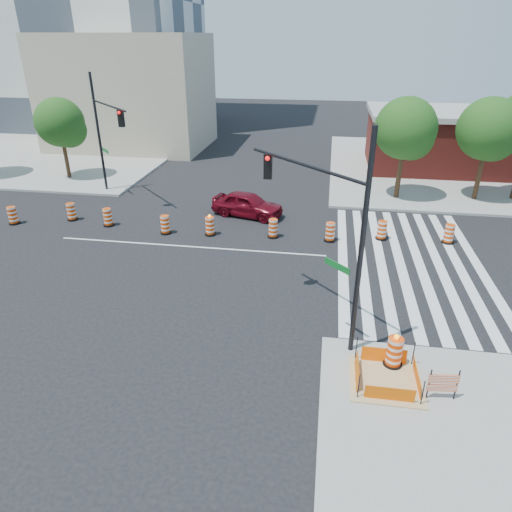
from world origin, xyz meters
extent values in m
plane|color=black|center=(0.00, 0.00, 0.00)|extent=(120.00, 120.00, 0.00)
cube|color=gray|center=(18.00, 18.00, 0.07)|extent=(22.00, 22.00, 0.15)
cube|color=gray|center=(-18.00, 18.00, 0.07)|extent=(22.00, 22.00, 0.15)
cube|color=silver|center=(7.80, 0.00, 0.01)|extent=(0.45, 13.50, 0.01)
cube|color=silver|center=(8.70, 0.00, 0.01)|extent=(0.45, 13.50, 0.01)
cube|color=silver|center=(9.60, 0.00, 0.01)|extent=(0.45, 13.50, 0.01)
cube|color=silver|center=(10.50, 0.00, 0.01)|extent=(0.45, 13.50, 0.01)
cube|color=silver|center=(11.40, 0.00, 0.01)|extent=(0.45, 13.50, 0.01)
cube|color=silver|center=(12.30, 0.00, 0.01)|extent=(0.45, 13.50, 0.01)
cube|color=silver|center=(13.20, 0.00, 0.01)|extent=(0.45, 13.50, 0.01)
cube|color=silver|center=(14.10, 0.00, 0.01)|extent=(0.45, 13.50, 0.01)
cube|color=silver|center=(0.00, 0.00, 0.01)|extent=(14.00, 0.12, 0.01)
cube|color=tan|center=(9.00, -9.00, 0.17)|extent=(2.20, 2.20, 0.05)
cube|color=#EE5E04|center=(9.00, -9.90, 0.43)|extent=(1.44, 0.02, 0.55)
cube|color=#EE5E04|center=(9.00, -8.10, 0.43)|extent=(1.44, 0.02, 0.55)
cube|color=#EE5E04|center=(8.10, -9.00, 0.43)|extent=(0.02, 1.44, 0.55)
cube|color=#EE5E04|center=(9.90, -9.00, 0.43)|extent=(0.02, 1.44, 0.55)
cylinder|color=black|center=(8.10, -9.90, 0.60)|extent=(0.04, 0.04, 0.90)
cylinder|color=black|center=(9.90, -9.90, 0.60)|extent=(0.04, 0.04, 0.90)
cylinder|color=black|center=(8.10, -8.10, 0.60)|extent=(0.04, 0.04, 0.90)
cylinder|color=black|center=(9.90, -8.10, 0.60)|extent=(0.04, 0.04, 0.90)
cube|color=maroon|center=(18.00, 18.00, 2.10)|extent=(16.00, 8.00, 4.20)
cube|color=gray|center=(18.00, 18.00, 4.40)|extent=(16.50, 8.50, 0.40)
cube|color=tan|center=(-12.00, 22.00, 5.00)|extent=(14.00, 10.00, 10.00)
imported|color=#610814|center=(2.18, 4.87, 0.73)|extent=(4.57, 2.75, 1.45)
cylinder|color=black|center=(7.96, -7.55, 3.89)|extent=(0.17, 0.17, 7.49)
cylinder|color=black|center=(5.98, -5.55, 5.95)|extent=(4.04, 4.06, 0.11)
cube|color=black|center=(4.59, -4.16, 5.49)|extent=(0.30, 0.26, 0.94)
sphere|color=#FF0C0C|center=(4.59, -4.34, 5.81)|extent=(0.17, 0.17, 0.17)
cube|color=#0C591E|center=(7.30, -6.88, 2.96)|extent=(0.82, 0.82, 0.23)
cylinder|color=black|center=(-8.37, 8.09, 3.95)|extent=(0.17, 0.17, 7.61)
cylinder|color=black|center=(-6.39, 6.03, 6.05)|extent=(4.03, 4.20, 0.11)
cube|color=black|center=(-5.02, 4.58, 5.57)|extent=(0.30, 0.27, 0.95)
sphere|color=#FF0C0C|center=(-5.02, 4.40, 5.90)|extent=(0.17, 0.17, 0.17)
cube|color=#0C591E|center=(-7.71, 7.40, 3.00)|extent=(0.82, 0.85, 0.24)
cylinder|color=black|center=(9.28, -8.21, 0.20)|extent=(0.62, 0.62, 0.10)
cylinder|color=#E34004|center=(9.28, -8.21, 0.72)|extent=(0.50, 0.50, 0.98)
sphere|color=#FF990C|center=(9.28, -8.21, 1.29)|extent=(0.17, 0.17, 0.17)
cube|color=#E34004|center=(10.51, -9.52, 0.89)|extent=(0.89, 0.15, 0.29)
cube|color=#E34004|center=(10.51, -9.52, 0.55)|extent=(0.89, 0.15, 0.23)
cylinder|color=black|center=(10.11, -9.57, 0.68)|extent=(0.04, 0.04, 1.05)
cylinder|color=black|center=(10.91, -9.47, 0.68)|extent=(0.04, 0.04, 1.05)
cylinder|color=#382314|center=(-12.51, 10.48, 1.85)|extent=(0.28, 0.28, 3.71)
sphere|color=#1E4413|center=(-12.51, 10.48, 4.17)|extent=(3.47, 3.47, 3.47)
sphere|color=#1E4413|center=(-12.07, 10.74, 3.59)|extent=(2.55, 2.55, 2.55)
sphere|color=#1E4413|center=(-12.87, 10.30, 3.82)|extent=(2.32, 2.32, 2.32)
cylinder|color=#382314|center=(11.38, 9.54, 2.04)|extent=(0.33, 0.33, 4.09)
sphere|color=#1E4413|center=(11.38, 9.54, 4.60)|extent=(3.83, 3.83, 3.83)
sphere|color=#1E4413|center=(11.89, 9.85, 3.96)|extent=(2.81, 2.81, 2.81)
sphere|color=#1E4413|center=(10.97, 9.34, 4.22)|extent=(2.55, 2.55, 2.55)
cylinder|color=#382314|center=(16.42, 10.02, 2.05)|extent=(0.31, 0.31, 4.10)
sphere|color=#1E4413|center=(16.42, 10.02, 4.61)|extent=(3.85, 3.85, 3.85)
sphere|color=#1E4413|center=(16.90, 10.31, 3.97)|extent=(2.82, 2.82, 2.82)
sphere|color=#1E4413|center=(16.04, 9.83, 4.23)|extent=(2.56, 2.56, 2.56)
cylinder|color=black|center=(-10.89, 1.45, 0.05)|extent=(0.60, 0.60, 0.10)
cylinder|color=#E34004|center=(-10.89, 1.45, 0.55)|extent=(0.48, 0.48, 0.95)
cylinder|color=black|center=(-7.88, 2.55, 0.05)|extent=(0.60, 0.60, 0.10)
cylinder|color=#E34004|center=(-7.88, 2.55, 0.55)|extent=(0.48, 0.48, 0.95)
cylinder|color=black|center=(-5.37, 2.04, 0.05)|extent=(0.60, 0.60, 0.10)
cylinder|color=#E34004|center=(-5.37, 2.04, 0.55)|extent=(0.48, 0.48, 0.95)
cylinder|color=black|center=(-1.78, 1.48, 0.05)|extent=(0.60, 0.60, 0.10)
cylinder|color=#E34004|center=(-1.78, 1.48, 0.55)|extent=(0.48, 0.48, 0.95)
cylinder|color=black|center=(0.69, 1.67, 0.05)|extent=(0.60, 0.60, 0.10)
cylinder|color=#E34004|center=(0.69, 1.67, 0.55)|extent=(0.48, 0.48, 0.95)
sphere|color=#FF990C|center=(0.69, 1.67, 1.10)|extent=(0.16, 0.16, 0.16)
cylinder|color=black|center=(4.11, 1.90, 0.05)|extent=(0.60, 0.60, 0.10)
cylinder|color=#E34004|center=(4.11, 1.90, 0.55)|extent=(0.48, 0.48, 0.95)
cylinder|color=black|center=(7.12, 1.88, 0.05)|extent=(0.60, 0.60, 0.10)
cylinder|color=#E34004|center=(7.12, 1.88, 0.55)|extent=(0.48, 0.48, 0.95)
cylinder|color=black|center=(9.83, 2.54, 0.05)|extent=(0.60, 0.60, 0.10)
cylinder|color=#E34004|center=(9.83, 2.54, 0.55)|extent=(0.48, 0.48, 0.95)
cylinder|color=black|center=(13.23, 2.58, 0.05)|extent=(0.60, 0.60, 0.10)
cylinder|color=#E34004|center=(13.23, 2.58, 0.55)|extent=(0.48, 0.48, 0.95)
camera|label=1|loc=(6.77, -20.53, 9.83)|focal=32.00mm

